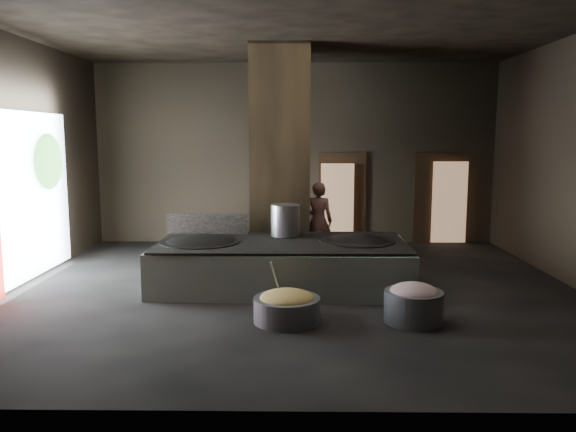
{
  "coord_description": "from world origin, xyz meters",
  "views": [
    {
      "loc": [
        0.02,
        -9.71,
        2.69
      ],
      "look_at": [
        -0.12,
        0.43,
        1.25
      ],
      "focal_mm": 35.0,
      "sensor_mm": 36.0,
      "label": 1
    }
  ],
  "objects_px": {
    "hearth_platform": "(282,265)",
    "stock_pot": "(285,220)",
    "wok_right": "(357,245)",
    "meat_basin": "(413,307)",
    "veg_basin": "(287,310)",
    "cook": "(318,221)",
    "wok_left": "(201,246)"
  },
  "relations": [
    {
      "from": "hearth_platform",
      "to": "stock_pot",
      "type": "height_order",
      "value": "stock_pot"
    },
    {
      "from": "wok_right",
      "to": "meat_basin",
      "type": "distance_m",
      "value": 2.15
    },
    {
      "from": "veg_basin",
      "to": "cook",
      "type": "bearing_deg",
      "value": 81.57
    },
    {
      "from": "stock_pot",
      "to": "meat_basin",
      "type": "height_order",
      "value": "stock_pot"
    },
    {
      "from": "veg_basin",
      "to": "wok_left",
      "type": "bearing_deg",
      "value": 129.65
    },
    {
      "from": "wok_left",
      "to": "cook",
      "type": "height_order",
      "value": "cook"
    },
    {
      "from": "cook",
      "to": "wok_right",
      "type": "bearing_deg",
      "value": 113.32
    },
    {
      "from": "hearth_platform",
      "to": "veg_basin",
      "type": "relative_size",
      "value": 4.6
    },
    {
      "from": "hearth_platform",
      "to": "veg_basin",
      "type": "bearing_deg",
      "value": -84.89
    },
    {
      "from": "hearth_platform",
      "to": "meat_basin",
      "type": "distance_m",
      "value": 2.77
    },
    {
      "from": "cook",
      "to": "veg_basin",
      "type": "height_order",
      "value": "cook"
    },
    {
      "from": "wok_right",
      "to": "cook",
      "type": "xyz_separation_m",
      "value": [
        -0.62,
        2.16,
        0.11
      ]
    },
    {
      "from": "wok_left",
      "to": "stock_pot",
      "type": "bearing_deg",
      "value": 21.8
    },
    {
      "from": "wok_left",
      "to": "stock_pot",
      "type": "xyz_separation_m",
      "value": [
        1.5,
        0.6,
        0.38
      ]
    },
    {
      "from": "hearth_platform",
      "to": "wok_left",
      "type": "bearing_deg",
      "value": -176.42
    },
    {
      "from": "stock_pot",
      "to": "meat_basin",
      "type": "bearing_deg",
      "value": -52.47
    },
    {
      "from": "hearth_platform",
      "to": "wok_left",
      "type": "xyz_separation_m",
      "value": [
        -1.45,
        -0.05,
        0.36
      ]
    },
    {
      "from": "meat_basin",
      "to": "veg_basin",
      "type": "bearing_deg",
      "value": 179.96
    },
    {
      "from": "hearth_platform",
      "to": "veg_basin",
      "type": "height_order",
      "value": "hearth_platform"
    },
    {
      "from": "hearth_platform",
      "to": "cook",
      "type": "relative_size",
      "value": 2.6
    },
    {
      "from": "stock_pot",
      "to": "wok_left",
      "type": "bearing_deg",
      "value": -158.2
    },
    {
      "from": "cook",
      "to": "stock_pot",
      "type": "bearing_deg",
      "value": 74.99
    },
    {
      "from": "hearth_platform",
      "to": "wok_left",
      "type": "relative_size",
      "value": 3.17
    },
    {
      "from": "meat_basin",
      "to": "wok_right",
      "type": "bearing_deg",
      "value": 107.17
    },
    {
      "from": "stock_pot",
      "to": "cook",
      "type": "distance_m",
      "value": 1.81
    },
    {
      "from": "veg_basin",
      "to": "meat_basin",
      "type": "distance_m",
      "value": 1.85
    },
    {
      "from": "wok_right",
      "to": "meat_basin",
      "type": "xyz_separation_m",
      "value": [
        0.62,
        -1.99,
        -0.52
      ]
    },
    {
      "from": "stock_pot",
      "to": "wok_right",
      "type": "bearing_deg",
      "value": -21.04
    },
    {
      "from": "wok_right",
      "to": "cook",
      "type": "distance_m",
      "value": 2.25
    },
    {
      "from": "wok_left",
      "to": "veg_basin",
      "type": "height_order",
      "value": "wok_left"
    },
    {
      "from": "wok_right",
      "to": "stock_pot",
      "type": "height_order",
      "value": "stock_pot"
    },
    {
      "from": "hearth_platform",
      "to": "meat_basin",
      "type": "height_order",
      "value": "hearth_platform"
    }
  ]
}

